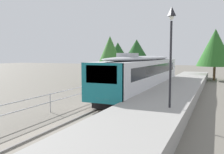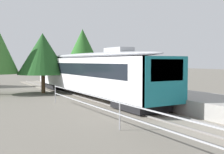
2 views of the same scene
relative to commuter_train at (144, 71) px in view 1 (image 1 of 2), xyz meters
The scene contains 9 objects.
ground_plane 10.16m from the commuter_train, 107.59° to the right, with size 160.00×160.00×0.00m, color #6B665B.
track_rails 9.70m from the commuter_train, 90.00° to the right, with size 3.20×60.00×0.14m.
commuter_train is the anchor object (origin of this frame).
station_platform 10.15m from the commuter_train, 71.04° to the right, with size 3.90×60.00×0.90m, color #999691.
platform_lamp_mid_platform 11.25m from the commuter_train, 66.94° to the right, with size 0.34×0.34×5.35m.
tree_behind_carpark 17.15m from the commuter_train, 68.57° to the left, with size 5.25×5.25×7.55m.
tree_behind_station_far 17.94m from the commuter_train, 120.35° to the left, with size 5.03×5.03×5.85m.
tree_distant_left 8.84m from the commuter_train, 136.73° to the left, with size 3.75×3.75×6.20m.
tree_distant_centre 5.80m from the commuter_train, 115.46° to the left, with size 4.67×4.67×5.59m.
Camera 1 is at (6.59, 8.20, 3.71)m, focal length 39.27 mm.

